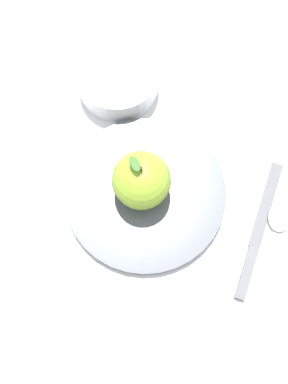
{
  "coord_description": "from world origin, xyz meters",
  "views": [
    {
      "loc": [
        -0.08,
        0.14,
        0.59
      ],
      "look_at": [
        0.02,
        0.0,
        0.02
      ],
      "focal_mm": 38.68,
      "sensor_mm": 36.0,
      "label": 1
    }
  ],
  "objects_px": {
    "dinner_plate": "(144,194)",
    "apple": "(141,181)",
    "knife": "(256,241)",
    "side_bowl": "(118,78)",
    "spoon": "(277,228)"
  },
  "relations": [
    {
      "from": "knife",
      "to": "spoon",
      "type": "xyz_separation_m",
      "value": [
        -0.02,
        -0.03,
        0.0
      ]
    },
    {
      "from": "dinner_plate",
      "to": "knife",
      "type": "xyz_separation_m",
      "value": [
        -0.17,
        -0.04,
        -0.01
      ]
    },
    {
      "from": "dinner_plate",
      "to": "apple",
      "type": "height_order",
      "value": "apple"
    },
    {
      "from": "knife",
      "to": "spoon",
      "type": "relative_size",
      "value": 1.28
    },
    {
      "from": "knife",
      "to": "dinner_plate",
      "type": "bearing_deg",
      "value": 12.56
    },
    {
      "from": "apple",
      "to": "side_bowl",
      "type": "height_order",
      "value": "apple"
    },
    {
      "from": "side_bowl",
      "to": "knife",
      "type": "bearing_deg",
      "value": 164.22
    },
    {
      "from": "dinner_plate",
      "to": "apple",
      "type": "distance_m",
      "value": 0.05
    },
    {
      "from": "dinner_plate",
      "to": "apple",
      "type": "xyz_separation_m",
      "value": [
        0.01,
        -0.0,
        0.05
      ]
    },
    {
      "from": "side_bowl",
      "to": "spoon",
      "type": "xyz_separation_m",
      "value": [
        -0.33,
        0.05,
        -0.02
      ]
    },
    {
      "from": "apple",
      "to": "spoon",
      "type": "distance_m",
      "value": 0.21
    },
    {
      "from": "spoon",
      "to": "knife",
      "type": "bearing_deg",
      "value": 65.72
    },
    {
      "from": "dinner_plate",
      "to": "knife",
      "type": "relative_size",
      "value": 1.13
    },
    {
      "from": "apple",
      "to": "knife",
      "type": "relative_size",
      "value": 0.44
    },
    {
      "from": "side_bowl",
      "to": "spoon",
      "type": "distance_m",
      "value": 0.33
    }
  ]
}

